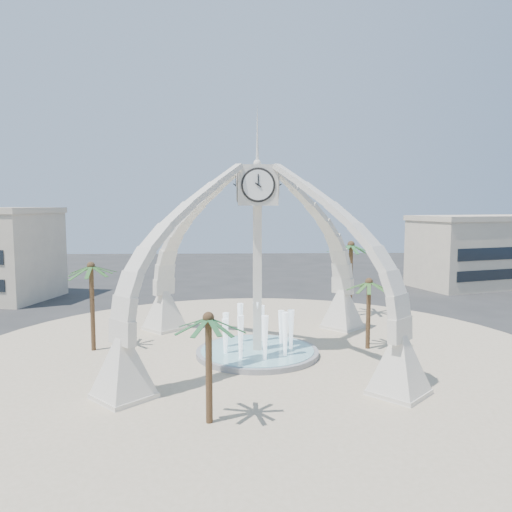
{
  "coord_description": "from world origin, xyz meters",
  "views": [
    {
      "loc": [
        -1.23,
        -31.8,
        9.82
      ],
      "look_at": [
        -0.01,
        2.0,
        6.38
      ],
      "focal_mm": 35.0,
      "sensor_mm": 36.0,
      "label": 1
    }
  ],
  "objects_px": {
    "clock_tower": "(257,257)",
    "fountain": "(257,351)",
    "palm_south": "(208,319)",
    "palm_west": "(91,267)",
    "palm_north": "(351,246)",
    "palm_east": "(369,283)"
  },
  "relations": [
    {
      "from": "clock_tower",
      "to": "fountain",
      "type": "distance_m",
      "value": 6.2
    },
    {
      "from": "clock_tower",
      "to": "palm_south",
      "type": "distance_m",
      "value": 10.57
    },
    {
      "from": "palm_west",
      "to": "palm_south",
      "type": "relative_size",
      "value": 1.17
    },
    {
      "from": "clock_tower",
      "to": "palm_north",
      "type": "bearing_deg",
      "value": 52.38
    },
    {
      "from": "palm_west",
      "to": "palm_north",
      "type": "bearing_deg",
      "value": 26.23
    },
    {
      "from": "fountain",
      "to": "palm_west",
      "type": "xyz_separation_m",
      "value": [
        -11.04,
        1.5,
        5.41
      ]
    },
    {
      "from": "clock_tower",
      "to": "palm_east",
      "type": "bearing_deg",
      "value": 9.38
    },
    {
      "from": "palm_east",
      "to": "palm_north",
      "type": "relative_size",
      "value": 0.74
    },
    {
      "from": "palm_east",
      "to": "palm_north",
      "type": "distance_m",
      "value": 10.11
    },
    {
      "from": "clock_tower",
      "to": "palm_west",
      "type": "xyz_separation_m",
      "value": [
        -11.04,
        1.5,
        -0.79
      ]
    },
    {
      "from": "fountain",
      "to": "palm_north",
      "type": "distance_m",
      "value": 15.34
    },
    {
      "from": "palm_east",
      "to": "palm_south",
      "type": "distance_m",
      "value": 15.26
    },
    {
      "from": "palm_east",
      "to": "fountain",
      "type": "bearing_deg",
      "value": -170.62
    },
    {
      "from": "palm_west",
      "to": "fountain",
      "type": "bearing_deg",
      "value": -7.72
    },
    {
      "from": "clock_tower",
      "to": "palm_north",
      "type": "relative_size",
      "value": 2.51
    },
    {
      "from": "fountain",
      "to": "palm_east",
      "type": "height_order",
      "value": "palm_east"
    },
    {
      "from": "palm_north",
      "to": "palm_south",
      "type": "bearing_deg",
      "value": -117.68
    },
    {
      "from": "clock_tower",
      "to": "palm_south",
      "type": "xyz_separation_m",
      "value": [
        -2.56,
        -10.11,
        -1.69
      ]
    },
    {
      "from": "palm_east",
      "to": "palm_west",
      "type": "relative_size",
      "value": 0.82
    },
    {
      "from": "palm_east",
      "to": "palm_west",
      "type": "distance_m",
      "value": 18.69
    },
    {
      "from": "clock_tower",
      "to": "fountain",
      "type": "bearing_deg",
      "value": 90.0
    },
    {
      "from": "fountain",
      "to": "palm_north",
      "type": "height_order",
      "value": "palm_north"
    }
  ]
}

